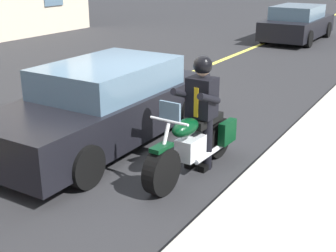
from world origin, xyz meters
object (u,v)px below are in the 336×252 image
car_silver (298,23)px  car_dark (104,104)px  rider_main (201,103)px  motorcycle_main (194,144)px

car_silver → car_dark: (12.81, 0.44, 0.00)m
rider_main → car_dark: bearing=-92.2°
motorcycle_main → car_dark: bearing=-97.8°
rider_main → car_dark: size_ratio=0.38×
rider_main → motorcycle_main: bearing=-1.7°
rider_main → car_silver: rider_main is taller
motorcycle_main → car_silver: bearing=-169.9°
rider_main → car_dark: 1.94m
motorcycle_main → rider_main: size_ratio=1.27×
motorcycle_main → rider_main: (-0.19, 0.01, 0.58)m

